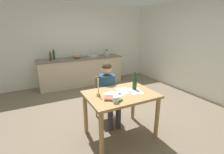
{
  "coord_description": "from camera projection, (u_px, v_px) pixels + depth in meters",
  "views": [
    {
      "loc": [
        -1.49,
        -2.85,
        1.82
      ],
      "look_at": [
        -0.02,
        0.01,
        0.85
      ],
      "focal_mm": 26.21,
      "sensor_mm": 36.0,
      "label": 1
    }
  ],
  "objects": [
    {
      "name": "wine_bottle_on_table",
      "position": [
        135.0,
        82.0,
        2.83
      ],
      "size": [
        0.08,
        0.08,
        0.31
      ],
      "color": "#194C23",
      "rests_on": "dining_table"
    },
    {
      "name": "paper_bill",
      "position": [
        123.0,
        91.0,
        2.79
      ],
      "size": [
        0.28,
        0.34,
        0.0
      ],
      "primitive_type": "cube",
      "rotation": [
        0.0,
        0.0,
        -0.26
      ],
      "color": "white",
      "rests_on": "dining_table"
    },
    {
      "name": "bottle_vinegar",
      "position": [
        54.0,
        55.0,
        4.92
      ],
      "size": [
        0.06,
        0.06,
        0.32
      ],
      "color": "#194C23",
      "rests_on": "kitchen_counter"
    },
    {
      "name": "wine_glass_by_kettle",
      "position": [
        78.0,
        54.0,
        5.32
      ],
      "size": [
        0.07,
        0.07,
        0.15
      ],
      "color": "silver",
      "rests_on": "kitchen_counter"
    },
    {
      "name": "coffee_mug",
      "position": [
        116.0,
        100.0,
        2.34
      ],
      "size": [
        0.12,
        0.08,
        0.09
      ],
      "color": "white",
      "rests_on": "dining_table"
    },
    {
      "name": "paper_envelope",
      "position": [
        114.0,
        94.0,
        2.64
      ],
      "size": [
        0.3,
        0.35,
        0.0
      ],
      "primitive_type": "cube",
      "rotation": [
        0.0,
        0.0,
        0.38
      ],
      "color": "white",
      "rests_on": "dining_table"
    },
    {
      "name": "ground_plane",
      "position": [
        113.0,
        115.0,
        3.61
      ],
      "size": [
        5.2,
        5.2,
        0.04
      ],
      "primitive_type": "cube",
      "color": "#7A6B56"
    },
    {
      "name": "candlestick",
      "position": [
        98.0,
        91.0,
        2.56
      ],
      "size": [
        0.06,
        0.06,
        0.29
      ],
      "color": "gold",
      "rests_on": "dining_table"
    },
    {
      "name": "wall_back",
      "position": [
        77.0,
        44.0,
        5.44
      ],
      "size": [
        5.2,
        0.12,
        2.6
      ],
      "primitive_type": "cube",
      "color": "silver",
      "rests_on": "ground"
    },
    {
      "name": "dining_table",
      "position": [
        120.0,
        101.0,
        2.72
      ],
      "size": [
        1.13,
        0.82,
        0.78
      ],
      "color": "tan",
      "rests_on": "ground"
    },
    {
      "name": "wine_glass_back_left",
      "position": [
        75.0,
        54.0,
        5.28
      ],
      "size": [
        0.07,
        0.07,
        0.15
      ],
      "color": "silver",
      "rests_on": "kitchen_counter"
    },
    {
      "name": "kitchen_counter",
      "position": [
        82.0,
        71.0,
        5.38
      ],
      "size": [
        2.69,
        0.64,
        0.9
      ],
      "color": "beige",
      "rests_on": "ground"
    },
    {
      "name": "stovetop_kettle",
      "position": [
        107.0,
        53.0,
        5.63
      ],
      "size": [
        0.18,
        0.18,
        0.22
      ],
      "color": "#B7BABF",
      "rests_on": "kitchen_counter"
    },
    {
      "name": "mixing_bowl",
      "position": [
        77.0,
        56.0,
        5.17
      ],
      "size": [
        0.27,
        0.27,
        0.12
      ],
      "primitive_type": "ellipsoid",
      "color": "tan",
      "rests_on": "kitchen_counter"
    },
    {
      "name": "wine_glass_back_right",
      "position": [
        71.0,
        54.0,
        5.23
      ],
      "size": [
        0.07,
        0.07,
        0.15
      ],
      "color": "silver",
      "rests_on": "kitchen_counter"
    },
    {
      "name": "book_cookery",
      "position": [
        109.0,
        98.0,
        2.48
      ],
      "size": [
        0.19,
        0.22,
        0.03
      ],
      "primitive_type": "cube",
      "rotation": [
        0.0,
        0.0,
        -0.49
      ],
      "color": "#9E5747",
      "rests_on": "dining_table"
    },
    {
      "name": "person_seated",
      "position": [
        108.0,
        89.0,
        3.15
      ],
      "size": [
        0.35,
        0.61,
        1.19
      ],
      "color": "navy",
      "rests_on": "ground"
    },
    {
      "name": "book_magazine",
      "position": [
        115.0,
        99.0,
        2.43
      ],
      "size": [
        0.19,
        0.22,
        0.03
      ],
      "primitive_type": "cube",
      "rotation": [
        0.0,
        0.0,
        0.25
      ],
      "color": "#377B46",
      "rests_on": "dining_table"
    },
    {
      "name": "wall_right",
      "position": [
        199.0,
        48.0,
        4.36
      ],
      "size": [
        0.12,
        5.2,
        2.6
      ],
      "primitive_type": "cube",
      "color": "silver",
      "rests_on": "ground"
    },
    {
      "name": "wine_glass_near_sink",
      "position": [
        81.0,
        54.0,
        5.37
      ],
      "size": [
        0.07,
        0.07,
        0.15
      ],
      "color": "silver",
      "rests_on": "kitchen_counter"
    },
    {
      "name": "chair_at_table",
      "position": [
        106.0,
        96.0,
        3.34
      ],
      "size": [
        0.43,
        0.43,
        0.87
      ],
      "color": "tan",
      "rests_on": "ground"
    },
    {
      "name": "sink_unit",
      "position": [
        92.0,
        56.0,
        5.42
      ],
      "size": [
        0.36,
        0.36,
        0.24
      ],
      "color": "#B2B7BC",
      "rests_on": "kitchen_counter"
    },
    {
      "name": "paper_letter",
      "position": [
        135.0,
        91.0,
        2.79
      ],
      "size": [
        0.29,
        0.34,
        0.0
      ],
      "primitive_type": "cube",
      "rotation": [
        0.0,
        0.0,
        -0.3
      ],
      "color": "white",
      "rests_on": "dining_table"
    },
    {
      "name": "bottle_oil",
      "position": [
        50.0,
        57.0,
        4.75
      ],
      "size": [
        0.07,
        0.07,
        0.28
      ],
      "color": "#593319",
      "rests_on": "kitchen_counter"
    }
  ]
}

